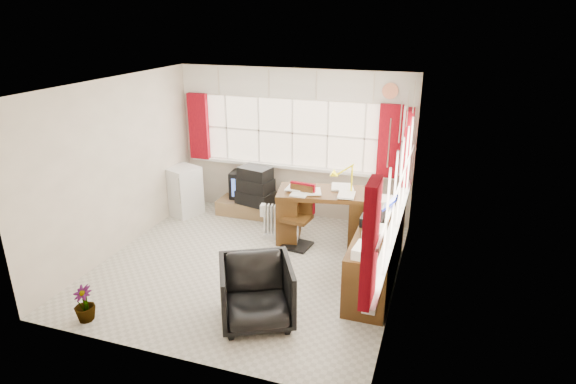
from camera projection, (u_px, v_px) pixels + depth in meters
name	position (u px, v px, depth m)	size (l,w,h in m)	color
ground	(248.00, 266.00, 6.71)	(4.00, 4.00, 0.00)	beige
room_walls	(245.00, 163.00, 6.19)	(4.00, 4.00, 4.00)	beige
window_back	(292.00, 163.00, 8.11)	(3.70, 0.12, 3.60)	#FFE8C9
window_right	(395.00, 222.00, 5.80)	(0.12, 3.70, 3.60)	#FFE8C9
curtains	(332.00, 154.00, 6.75)	(3.83, 3.83, 1.15)	#970810
overhead_cabinets	(339.00, 97.00, 6.50)	(3.98, 3.98, 0.48)	white
desk	(324.00, 213.00, 7.33)	(1.50, 0.94, 0.85)	#513013
desk_lamp	(352.00, 173.00, 7.01)	(0.18, 0.15, 0.46)	#F7F30A
task_chair	(300.00, 213.00, 7.18)	(0.45, 0.47, 0.96)	black
office_chair	(256.00, 293.00, 5.40)	(0.79, 0.82, 0.74)	black
radiator	(275.00, 225.00, 7.48)	(0.38, 0.20, 0.55)	white
credenza	(376.00, 253.00, 6.24)	(0.50, 2.00, 0.85)	#513013
file_tray	(373.00, 219.00, 6.22)	(0.29, 0.37, 0.12)	black
tv_bench	(258.00, 208.00, 8.36)	(1.40, 0.50, 0.25)	olive
crt_tv	(247.00, 184.00, 8.48)	(0.56, 0.53, 0.47)	black
hifi_stack	(256.00, 187.00, 8.14)	(0.70, 0.53, 0.65)	black
mini_fridge	(183.00, 191.00, 8.33)	(0.64, 0.65, 0.85)	white
spray_bottle_a	(288.00, 211.00, 8.22)	(0.11, 0.11, 0.28)	silver
spray_bottle_b	(260.00, 211.00, 8.34)	(0.09, 0.09, 0.20)	#87C9C1
flower_vase	(84.00, 304.00, 5.46)	(0.24, 0.24, 0.43)	black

